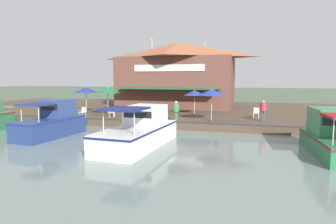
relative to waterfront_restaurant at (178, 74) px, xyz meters
The scene contains 20 objects.
ground_plane 14.19m from the waterfront_restaurant, ahead, with size 220.00×220.00×0.00m, color #4C5B47.
quay_deck 5.05m from the waterfront_restaurant, 35.64° to the left, with size 22.00×56.00×0.60m, color #4C3D2D.
quay_edge_fender 13.90m from the waterfront_restaurant, ahead, with size 0.20×50.40×0.10m, color #2D2D33.
waterfront_restaurant is the anchor object (origin of this frame).
patio_umbrella_near_quay_edge 11.55m from the waterfront_restaurant, 37.13° to the right, with size 2.21×2.21×2.53m.
patio_umbrella_back_row 13.08m from the waterfront_restaurant, 25.69° to the left, with size 2.24×2.24×2.54m.
patio_umbrella_mid_patio_right 11.22m from the waterfront_restaurant, 20.67° to the right, with size 2.22×2.22×2.58m.
patio_umbrella_far_corner 8.48m from the waterfront_restaurant, 24.89° to the left, with size 2.05×2.05×2.25m.
cafe_chair_back_row_seat 14.98m from the waterfront_restaurant, 37.09° to the right, with size 0.59×0.59×0.85m.
cafe_chair_facing_river 13.69m from the waterfront_restaurant, 24.34° to the right, with size 0.52×0.52×0.85m.
cafe_chair_beside_entrance 12.88m from the waterfront_restaurant, 46.49° to the left, with size 0.46×0.46×0.85m.
cafe_chair_mid_patio 12.25m from the waterfront_restaurant, 15.00° to the right, with size 0.54×0.54×0.85m.
person_near_entrance 14.52m from the waterfront_restaurant, 41.80° to the left, with size 0.47×0.47×1.65m.
person_at_quay_edge 13.17m from the waterfront_restaurant, 13.51° to the left, with size 0.45×0.45×1.59m.
motorboat_second_along 19.04m from the waterfront_restaurant, ahead, with size 8.05×2.88×2.36m.
motorboat_distant_upstream 22.13m from the waterfront_restaurant, 35.52° to the left, with size 6.64×2.66×2.29m.
motorboat_fourth_along 18.43m from the waterfront_restaurant, 13.03° to the right, with size 6.12×2.36×2.44m.
mooring_post 18.83m from the waterfront_restaurant, 45.32° to the left, with size 0.22×0.22×0.79m.
tree_upstream_bank 7.23m from the waterfront_restaurant, 109.67° to the right, with size 4.46×4.25×6.78m.
tree_behind_restaurant 5.27m from the waterfront_restaurant, 165.67° to the left, with size 3.81×3.63×7.16m.
Camera 1 is at (21.51, 6.98, 3.93)m, focal length 32.00 mm.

